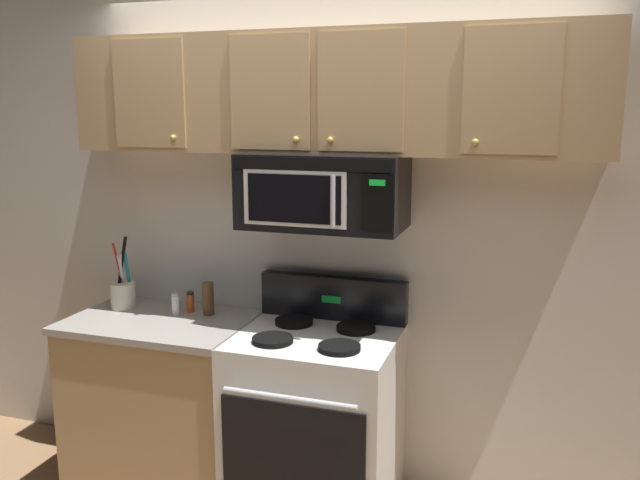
# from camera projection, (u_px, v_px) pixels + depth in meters

# --- Properties ---
(back_wall) EXTENTS (5.20, 0.10, 2.70)m
(back_wall) POSITION_uv_depth(u_px,v_px,m) (338.00, 229.00, 3.37)
(back_wall) COLOR silver
(back_wall) RESTS_ON ground_plane
(stove_range) EXTENTS (0.76, 0.69, 1.12)m
(stove_range) POSITION_uv_depth(u_px,v_px,m) (316.00, 421.00, 3.20)
(stove_range) COLOR white
(stove_range) RESTS_ON ground_plane
(over_range_microwave) EXTENTS (0.76, 0.43, 0.35)m
(over_range_microwave) POSITION_uv_depth(u_px,v_px,m) (323.00, 191.00, 3.10)
(over_range_microwave) COLOR black
(upper_cabinets) EXTENTS (2.50, 0.36, 0.55)m
(upper_cabinets) POSITION_uv_depth(u_px,v_px,m) (326.00, 93.00, 3.04)
(upper_cabinets) COLOR tan
(counter_segment) EXTENTS (0.93, 0.65, 0.90)m
(counter_segment) POSITION_uv_depth(u_px,v_px,m) (165.00, 400.00, 3.47)
(counter_segment) COLOR tan
(counter_segment) RESTS_ON ground_plane
(utensil_crock_cream) EXTENTS (0.13, 0.13, 0.39)m
(utensil_crock_cream) POSITION_uv_depth(u_px,v_px,m) (123.00, 293.00, 3.54)
(utensil_crock_cream) COLOR beige
(utensil_crock_cream) RESTS_ON counter_segment
(salt_shaker) EXTENTS (0.04, 0.04, 0.12)m
(salt_shaker) POSITION_uv_depth(u_px,v_px,m) (176.00, 304.00, 3.44)
(salt_shaker) COLOR white
(salt_shaker) RESTS_ON counter_segment
(pepper_mill) EXTENTS (0.06, 0.06, 0.17)m
(pepper_mill) POSITION_uv_depth(u_px,v_px,m) (208.00, 299.00, 3.43)
(pepper_mill) COLOR brown
(pepper_mill) RESTS_ON counter_segment
(spice_jar) EXTENTS (0.04, 0.04, 0.11)m
(spice_jar) POSITION_uv_depth(u_px,v_px,m) (191.00, 302.00, 3.48)
(spice_jar) COLOR #C64C19
(spice_jar) RESTS_ON counter_segment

